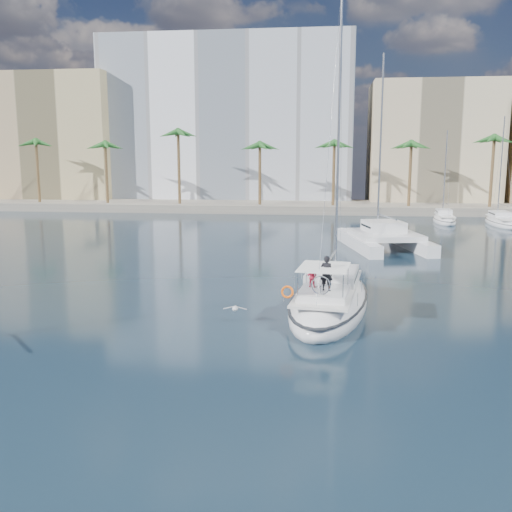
# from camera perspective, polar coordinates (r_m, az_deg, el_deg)

# --- Properties ---
(ground) EXTENTS (160.00, 160.00, 0.00)m
(ground) POSITION_cam_1_polar(r_m,az_deg,el_deg) (29.67, -2.45, -6.68)
(ground) COLOR black
(ground) RESTS_ON ground
(quay) EXTENTS (120.00, 14.00, 1.20)m
(quay) POSITION_cam_1_polar(r_m,az_deg,el_deg) (89.50, 3.83, 4.97)
(quay) COLOR gray
(quay) RESTS_ON ground
(building_modern) EXTENTS (42.00, 16.00, 28.00)m
(building_modern) POSITION_cam_1_polar(r_m,az_deg,el_deg) (102.53, -2.61, 13.13)
(building_modern) COLOR white
(building_modern) RESTS_ON ground
(building_tan_left) EXTENTS (22.00, 14.00, 22.00)m
(building_tan_left) POSITION_cam_1_polar(r_m,az_deg,el_deg) (107.67, -19.22, 10.85)
(building_tan_left) COLOR tan
(building_tan_left) RESTS_ON ground
(building_beige) EXTENTS (20.00, 14.00, 20.00)m
(building_beige) POSITION_cam_1_polar(r_m,az_deg,el_deg) (99.57, 17.14, 10.49)
(building_beige) COLOR #C6B58E
(building_beige) RESTS_ON ground
(palm_left) EXTENTS (3.60, 3.60, 12.30)m
(palm_left) POSITION_cam_1_polar(r_m,az_deg,el_deg) (93.40, -17.95, 10.67)
(palm_left) COLOR brown
(palm_left) RESTS_ON ground
(palm_centre) EXTENTS (3.60, 3.60, 12.30)m
(palm_centre) POSITION_cam_1_polar(r_m,az_deg,el_deg) (85.17, 3.76, 11.23)
(palm_centre) COLOR brown
(palm_centre) RESTS_ON ground
(main_sloop) EXTENTS (5.66, 13.28, 19.10)m
(main_sloop) POSITION_cam_1_polar(r_m,az_deg,el_deg) (32.06, 7.36, -4.43)
(main_sloop) COLOR white
(main_sloop) RESTS_ON ground
(catamaran) EXTENTS (8.48, 13.16, 17.71)m
(catamaran) POSITION_cam_1_polar(r_m,az_deg,el_deg) (54.19, 12.64, 1.99)
(catamaran) COLOR white
(catamaran) RESTS_ON ground
(seagull) EXTENTS (1.24, 0.53, 0.23)m
(seagull) POSITION_cam_1_polar(r_m,az_deg,el_deg) (29.44, -2.10, -5.24)
(seagull) COLOR silver
(seagull) RESTS_ON ground
(moored_yacht_a) EXTENTS (3.37, 9.52, 11.90)m
(moored_yacht_a) POSITION_cam_1_polar(r_m,az_deg,el_deg) (77.07, 18.30, 3.21)
(moored_yacht_a) COLOR white
(moored_yacht_a) RESTS_ON ground
(moored_yacht_b) EXTENTS (3.32, 10.83, 13.72)m
(moored_yacht_b) POSITION_cam_1_polar(r_m,az_deg,el_deg) (76.72, 23.35, 2.86)
(moored_yacht_b) COLOR white
(moored_yacht_b) RESTS_ON ground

